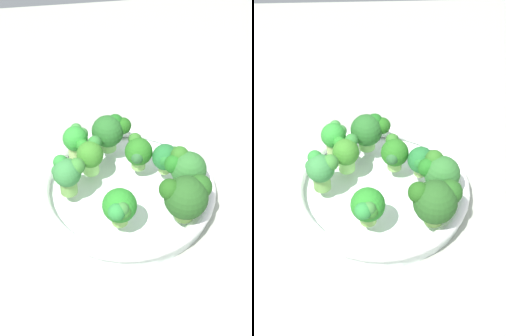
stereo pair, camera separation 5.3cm
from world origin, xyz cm
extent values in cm
cube|color=#A4AA9A|center=(0.00, 0.00, -1.25)|extent=(130.00, 130.00, 2.50)
cylinder|color=white|center=(-3.01, 0.68, 0.85)|extent=(27.33, 27.33, 1.69)
torus|color=white|center=(-3.01, 0.68, 2.73)|extent=(28.47, 28.47, 2.07)
cylinder|color=#9BCA68|center=(-1.55, -5.72, 4.62)|extent=(1.90, 1.90, 1.71)
sphere|color=#247232|center=(-1.55, -5.72, 6.83)|extent=(4.19, 4.19, 4.19)
sphere|color=#30692C|center=(-1.08, -7.29, 7.21)|extent=(1.92, 1.92, 1.92)
sphere|color=#26772E|center=(-2.72, -5.42, 7.36)|extent=(1.99, 1.99, 1.99)
sphere|color=#337128|center=(-1.67, -7.00, 7.71)|extent=(1.76, 1.76, 1.76)
cylinder|color=#7BBB57|center=(-5.28, -8.52, 4.74)|extent=(2.15, 2.15, 1.95)
sphere|color=#317330|center=(-5.28, -8.52, 7.49)|extent=(5.46, 5.46, 5.46)
sphere|color=#22701F|center=(-4.66, -6.34, 8.24)|extent=(2.91, 2.91, 2.91)
sphere|color=#307123|center=(-3.63, -7.43, 8.97)|extent=(2.82, 2.82, 2.82)
cylinder|color=#76B151|center=(-3.89, 9.65, 5.14)|extent=(2.68, 2.68, 2.74)
sphere|color=#388540|center=(-3.89, 9.65, 7.92)|extent=(4.34, 4.34, 4.34)
sphere|color=#36883E|center=(-3.56, 10.92, 8.17)|extent=(2.05, 2.05, 2.05)
sphere|color=#3B8633|center=(-3.63, 8.14, 8.78)|extent=(2.58, 2.58, 2.58)
sphere|color=green|center=(-2.62, 10.46, 8.99)|extent=(2.25, 2.25, 2.25)
cylinder|color=#8FD667|center=(0.17, 5.91, 4.93)|extent=(2.67, 2.67, 2.32)
sphere|color=#398227|center=(0.17, 5.91, 7.46)|extent=(4.24, 4.24, 4.24)
sphere|color=#307C31|center=(1.49, 4.99, 8.54)|extent=(2.18, 2.18, 2.18)
sphere|color=#2F8237|center=(1.23, 4.93, 7.74)|extent=(1.76, 1.76, 1.76)
sphere|color=#298727|center=(1.52, 6.92, 8.18)|extent=(1.95, 1.95, 1.95)
cylinder|color=#8FC461|center=(-0.05, -1.76, 4.71)|extent=(2.29, 2.29, 1.88)
sphere|color=#297320|center=(-0.05, -1.76, 7.09)|extent=(4.43, 4.43, 4.43)
sphere|color=#2E6923|center=(-0.17, -0.52, 7.52)|extent=(1.79, 1.79, 1.79)
sphere|color=#357728|center=(1.74, -1.42, 8.17)|extent=(2.14, 2.14, 2.14)
sphere|color=#2E6732|center=(-1.51, -1.30, 7.34)|extent=(2.02, 2.02, 2.02)
cylinder|color=#79B95C|center=(5.02, 2.58, 4.78)|extent=(2.78, 2.78, 2.03)
sphere|color=#286827|center=(5.02, 2.58, 7.52)|extent=(5.30, 5.30, 5.30)
sphere|color=#23671A|center=(5.49, 0.43, 8.00)|extent=(2.76, 2.76, 2.76)
sphere|color=#1F6A1E|center=(5.97, 1.19, 8.48)|extent=(2.73, 2.73, 2.73)
cylinder|color=#A1CA6C|center=(3.72, 7.95, 5.09)|extent=(2.63, 2.63, 2.64)
sphere|color=green|center=(3.72, 7.95, 7.73)|extent=(4.05, 4.05, 4.05)
sphere|color=#3F863D|center=(4.46, 6.82, 7.95)|extent=(2.09, 2.09, 2.09)
sphere|color=#3C8D3A|center=(5.37, 7.66, 8.32)|extent=(1.88, 1.88, 1.88)
cylinder|color=#91CA5B|center=(-10.85, 2.69, 4.77)|extent=(2.43, 2.43, 2.00)
sphere|color=#298927|center=(-10.85, 2.69, 7.39)|extent=(4.99, 4.99, 4.99)
sphere|color=#2E8C39|center=(-12.84, 3.33, 8.44)|extent=(2.48, 2.48, 2.48)
sphere|color=#398135|center=(-12.54, 2.56, 8.60)|extent=(2.06, 2.06, 2.06)
sphere|color=#327D28|center=(-12.39, 2.41, 7.95)|extent=(2.40, 2.40, 2.40)
cylinder|color=#7FB44F|center=(-11.16, -6.76, 4.81)|extent=(2.80, 2.80, 2.09)
sphere|color=#275A21|center=(-11.16, -6.76, 7.92)|extent=(6.35, 6.35, 6.35)
sphere|color=#255D1D|center=(-10.02, -8.91, 8.64)|extent=(3.66, 3.66, 3.66)
sphere|color=#235C19|center=(-10.62, -4.41, 9.42)|extent=(3.08, 3.08, 3.08)
camera|label=1|loc=(-55.03, 7.93, 59.80)|focal=52.17mm
camera|label=2|loc=(-55.49, 2.65, 59.80)|focal=52.17mm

